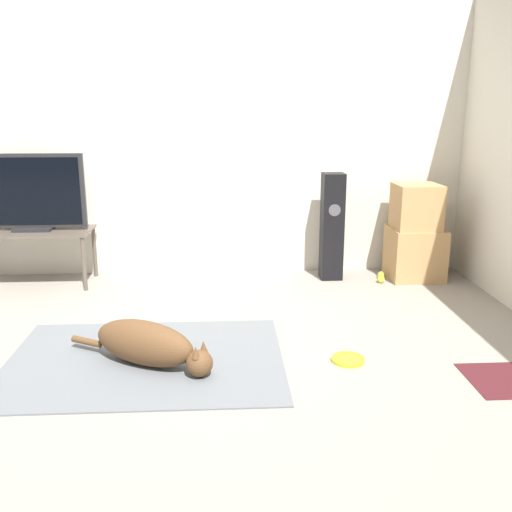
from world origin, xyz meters
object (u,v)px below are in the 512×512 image
Objects in this scene: tv_stand at (35,237)px; tennis_ball_by_boxes at (381,279)px; cardboard_box_upper at (417,207)px; tv at (30,193)px; frisbee at (348,359)px; cardboard_box_lower at (415,253)px; tennis_ball_near_speaker at (381,275)px; dog at (148,344)px; floor_speaker at (332,227)px.

tennis_ball_by_boxes is (3.05, -0.15, -0.39)m from tv_stand.
tv is at bearing 179.58° from cardboard_box_upper.
tennis_ball_by_boxes is at bearing 68.02° from frisbee.
cardboard_box_lower is 7.09× the size of tennis_ball_near_speaker.
frisbee is 3.00m from tv_stand.
tv is (-1.19, 1.74, 0.67)m from dog.
tv_stand is at bearing 179.63° from cardboard_box_upper.
tennis_ball_by_boxes is (3.05, -0.15, -0.78)m from tv.
floor_speaker reaches higher than cardboard_box_lower.
cardboard_box_upper is at bearing 38.19° from dog.
dog is at bearing 179.98° from frisbee.
dog is 2.21m from tv.
tennis_ball_by_boxes is 0.14m from tennis_ball_near_speaker.
frisbee is 1.85m from tennis_ball_near_speaker.
frisbee is 1.84m from floor_speaker.
cardboard_box_lower is (0.98, 1.74, 0.22)m from frisbee.
tennis_ball_by_boxes is at bearing -106.49° from tennis_ball_near_speaker.
floor_speaker is at bearing 50.88° from dog.
tennis_ball_near_speaker is (0.68, 1.72, 0.02)m from frisbee.
tennis_ball_near_speaker is at bearing 68.43° from frisbee.
tv is (-2.41, 1.74, 0.80)m from frisbee.
floor_speaker is 2.63m from tv_stand.
floor_speaker is (1.44, 1.77, 0.34)m from dog.
cardboard_box_lower is 3.44m from tv.
tennis_ball_by_boxes is at bearing -2.85° from tv_stand.
tennis_ball_by_boxes is at bearing 40.45° from dog.
cardboard_box_upper is 0.43× the size of tv.
frisbee is 3.08m from tv.
dog is 0.96× the size of floor_speaker.
cardboard_box_upper is 6.03× the size of tennis_ball_by_boxes.
tv is at bearing 144.11° from frisbee.
tennis_ball_by_boxes and tennis_ball_near_speaker have the same top height.
tennis_ball_near_speaker is at bearing -5.94° from floor_speaker.
tennis_ball_by_boxes is (0.64, 1.59, 0.02)m from frisbee.
dog is 1.97× the size of cardboard_box_lower.
tv is (-2.63, -0.03, 0.33)m from floor_speaker.
floor_speaker is at bearing 176.16° from cardboard_box_upper.
cardboard_box_upper is 0.41× the size of floor_speaker.
tennis_ball_by_boxes is (-0.34, -0.15, -0.20)m from cardboard_box_lower.
cardboard_box_upper reaches higher than dog.
dog is 2.81m from cardboard_box_lower.
cardboard_box_upper is at bearing -0.42° from tv.
cardboard_box_upper is 3.38m from tv.
cardboard_box_lower is at bearing -0.13° from tv.
tv_stand reaches higher than frisbee.
tv is 3.19m from tennis_ball_near_speaker.
cardboard_box_upper reaches higher than cardboard_box_lower.
tv_stand reaches higher than cardboard_box_lower.
frisbee is at bearing -119.51° from cardboard_box_lower.
tv_stand is at bearing 179.92° from cardboard_box_lower.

